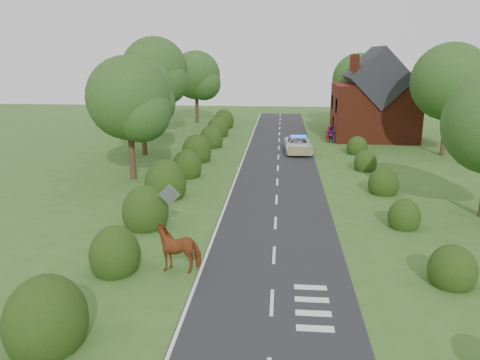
# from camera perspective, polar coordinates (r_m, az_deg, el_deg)

# --- Properties ---
(ground) EXTENTS (120.00, 120.00, 0.00)m
(ground) POSITION_cam_1_polar(r_m,az_deg,el_deg) (20.47, 4.17, -9.16)
(ground) COLOR #345E20
(road) EXTENTS (6.00, 70.00, 0.02)m
(road) POSITION_cam_1_polar(r_m,az_deg,el_deg) (34.70, 4.62, 1.05)
(road) COLOR black
(road) RESTS_ON ground
(road_markings) EXTENTS (4.96, 70.00, 0.01)m
(road_markings) POSITION_cam_1_polar(r_m,az_deg,el_deg) (32.73, 1.78, 0.27)
(road_markings) COLOR white
(road_markings) RESTS_ON road
(hedgerow_left) EXTENTS (2.75, 50.41, 3.00)m
(hedgerow_left) POSITION_cam_1_polar(r_m,az_deg,el_deg) (32.02, -7.15, 1.15)
(hedgerow_left) COLOR black
(hedgerow_left) RESTS_ON ground
(hedgerow_right) EXTENTS (2.10, 45.78, 2.10)m
(hedgerow_right) POSITION_cam_1_polar(r_m,az_deg,el_deg) (31.55, 16.63, 0.05)
(hedgerow_right) COLOR black
(hedgerow_right) RESTS_ON ground
(tree_left_a) EXTENTS (5.74, 5.60, 8.38)m
(tree_left_a) POSITION_cam_1_polar(r_m,az_deg,el_deg) (32.25, -13.06, 9.27)
(tree_left_a) COLOR #332316
(tree_left_a) RESTS_ON ground
(tree_left_b) EXTENTS (5.74, 5.60, 8.07)m
(tree_left_b) POSITION_cam_1_polar(r_m,az_deg,el_deg) (40.33, -11.59, 10.02)
(tree_left_b) COLOR #332316
(tree_left_b) RESTS_ON ground
(tree_left_c) EXTENTS (6.97, 6.80, 10.22)m
(tree_left_c) POSITION_cam_1_polar(r_m,az_deg,el_deg) (50.21, -10.04, 12.73)
(tree_left_c) COLOR #332316
(tree_left_c) RESTS_ON ground
(tree_left_d) EXTENTS (6.15, 6.00, 8.89)m
(tree_left_d) POSITION_cam_1_polar(r_m,az_deg,el_deg) (59.50, -5.13, 12.37)
(tree_left_d) COLOR #332316
(tree_left_d) RESTS_ON ground
(tree_right_b) EXTENTS (6.56, 6.40, 9.40)m
(tree_right_b) POSITION_cam_1_polar(r_m,az_deg,el_deg) (42.96, 24.67, 10.46)
(tree_right_b) COLOR #332316
(tree_right_b) RESTS_ON ground
(tree_right_c) EXTENTS (6.15, 6.00, 8.58)m
(tree_right_c) POSITION_cam_1_polar(r_m,az_deg,el_deg) (57.32, 14.49, 11.56)
(tree_right_c) COLOR #332316
(tree_right_c) RESTS_ON ground
(road_sign) EXTENTS (1.06, 0.08, 2.53)m
(road_sign) POSITION_cam_1_polar(r_m,az_deg,el_deg) (22.35, -8.59, -2.63)
(road_sign) COLOR gray
(road_sign) RESTS_ON ground
(house) EXTENTS (8.00, 7.40, 9.17)m
(house) POSITION_cam_1_polar(r_m,az_deg,el_deg) (49.76, 16.05, 9.19)
(house) COLOR maroon
(house) RESTS_ON ground
(cow) EXTENTS (2.21, 1.21, 1.55)m
(cow) POSITION_cam_1_polar(r_m,az_deg,el_deg) (19.17, -7.40, -8.46)
(cow) COLOR brown
(cow) RESTS_ON ground
(police_van) EXTENTS (2.50, 5.12, 1.53)m
(police_van) POSITION_cam_1_polar(r_m,az_deg,el_deg) (41.57, 7.09, 4.29)
(police_van) COLOR white
(police_van) RESTS_ON ground
(pedestrian_red) EXTENTS (0.69, 0.59, 1.60)m
(pedestrian_red) POSITION_cam_1_polar(r_m,az_deg,el_deg) (46.96, 10.73, 5.52)
(pedestrian_red) COLOR #AC071E
(pedestrian_red) RESTS_ON ground
(pedestrian_purple) EXTENTS (1.03, 0.99, 1.67)m
(pedestrian_purple) POSITION_cam_1_polar(r_m,az_deg,el_deg) (46.83, 11.06, 5.51)
(pedestrian_purple) COLOR #29144C
(pedestrian_purple) RESTS_ON ground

